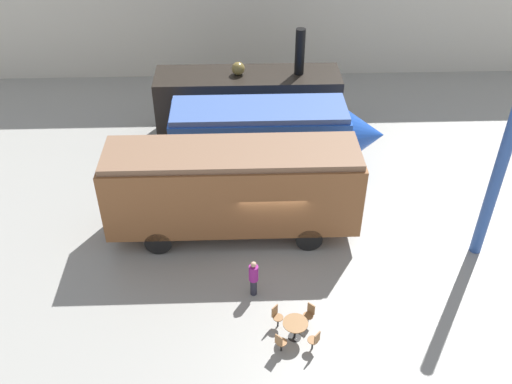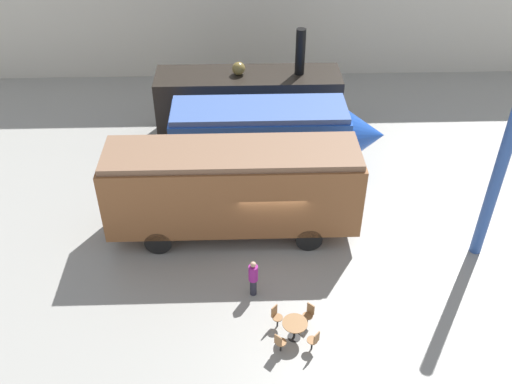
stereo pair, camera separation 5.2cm
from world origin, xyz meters
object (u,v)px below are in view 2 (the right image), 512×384
(cafe_chair_0, at_px, (314,340))
(streamlined_locomotive, at_px, (275,135))
(visitor_person, at_px, (253,277))
(passenger_coach_wooden, at_px, (233,186))
(steam_locomotive, at_px, (249,99))
(cafe_table_near, at_px, (295,326))

(cafe_chair_0, bearing_deg, streamlined_locomotive, -43.40)
(visitor_person, bearing_deg, passenger_coach_wooden, 101.13)
(steam_locomotive, height_order, cafe_chair_0, steam_locomotive)
(steam_locomotive, distance_m, cafe_table_near, 13.38)
(steam_locomotive, relative_size, visitor_person, 5.80)
(streamlined_locomotive, relative_size, passenger_coach_wooden, 0.97)
(passenger_coach_wooden, height_order, visitor_person, passenger_coach_wooden)
(steam_locomotive, xyz_separation_m, passenger_coach_wooden, (-0.78, -7.72, 0.28))
(streamlined_locomotive, xyz_separation_m, visitor_person, (-1.19, -7.40, -1.33))
(steam_locomotive, distance_m, streamlined_locomotive, 4.00)
(passenger_coach_wooden, bearing_deg, cafe_table_near, -70.10)
(steam_locomotive, bearing_deg, passenger_coach_wooden, -95.79)
(streamlined_locomotive, xyz_separation_m, cafe_chair_0, (0.70, -9.95, -1.66))
(steam_locomotive, xyz_separation_m, visitor_person, (-0.09, -11.24, -1.16))
(cafe_table_near, distance_m, cafe_chair_0, 0.80)
(passenger_coach_wooden, height_order, cafe_table_near, passenger_coach_wooden)
(streamlined_locomotive, xyz_separation_m, cafe_table_near, (0.12, -9.41, -1.61))
(cafe_table_near, bearing_deg, steam_locomotive, 95.25)
(streamlined_locomotive, distance_m, visitor_person, 7.61)
(cafe_table_near, relative_size, visitor_person, 0.54)
(steam_locomotive, relative_size, cafe_table_near, 10.74)
(cafe_chair_0, bearing_deg, passenger_coach_wooden, -24.34)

